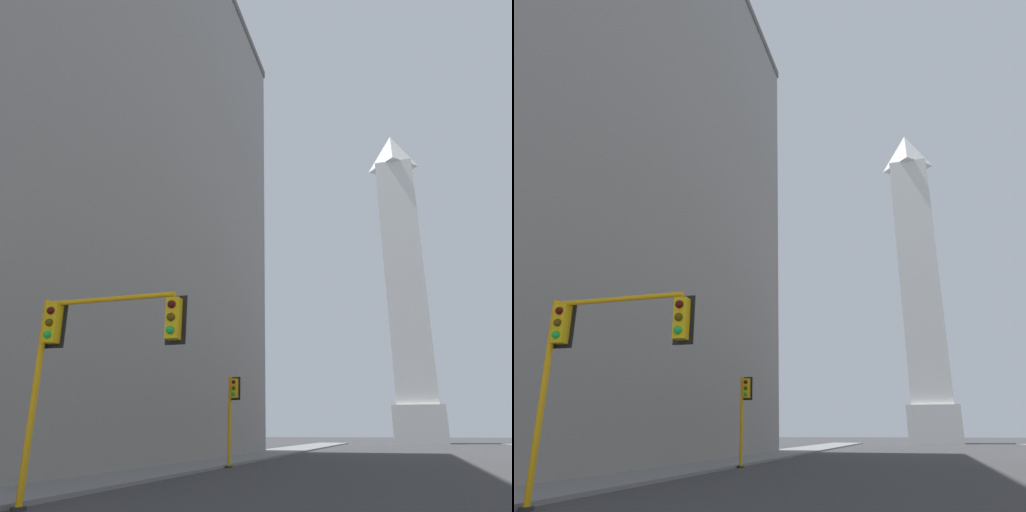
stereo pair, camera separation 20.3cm
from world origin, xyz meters
The scene contains 5 objects.
sidewalk_left centered at (-14.61, 33.81, 0.07)m, with size 5.00×112.70×0.15m, color slate.
building_left centered at (-27.65, 25.83, 22.30)m, with size 24.88×42.69×44.58m.
obelisk centered at (0.00, 93.92, 29.25)m, with size 8.88×8.88×61.51m.
traffic_light_near_left centered at (-10.31, 9.35, 4.17)m, with size 4.50×0.51×5.49m.
traffic_light_mid_left centered at (-11.78, 26.15, 3.32)m, with size 0.79×0.51×5.02m.
Camera 1 is at (-2.09, -2.48, 1.89)m, focal length 35.00 mm.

